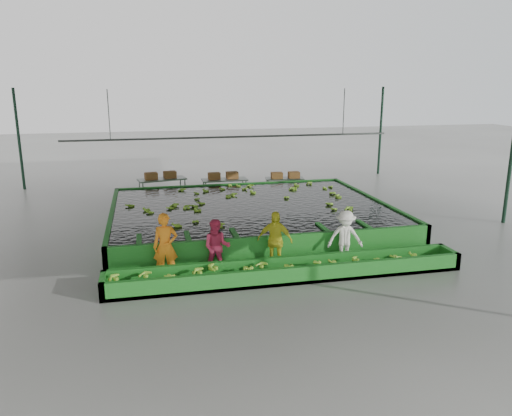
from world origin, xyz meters
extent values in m
plane|color=slate|center=(0.00, 0.00, 0.00)|extent=(80.00, 80.00, 0.00)
cube|color=gray|center=(0.00, 0.00, 5.00)|extent=(20.00, 22.00, 0.04)
cube|color=black|center=(0.00, 1.50, 0.85)|extent=(9.70, 7.70, 0.00)
cylinder|color=#59605B|center=(0.00, 5.00, 3.00)|extent=(0.08, 0.08, 14.00)
cylinder|color=#59605B|center=(-5.00, 5.00, 4.00)|extent=(0.04, 0.04, 2.00)
cylinder|color=#59605B|center=(5.00, 5.00, 4.00)|extent=(0.04, 0.04, 2.00)
imported|color=orange|center=(-3.29, -2.80, 0.92)|extent=(0.70, 0.49, 1.85)
imported|color=#CD2E54|center=(-1.87, -2.80, 0.80)|extent=(0.89, 0.77, 1.59)
imported|color=yellow|center=(-0.20, -2.80, 0.87)|extent=(1.10, 0.80, 1.73)
imported|color=white|center=(1.96, -2.80, 0.81)|extent=(1.14, 0.77, 1.63)
camera|label=1|loc=(-3.74, -15.96, 5.31)|focal=35.00mm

